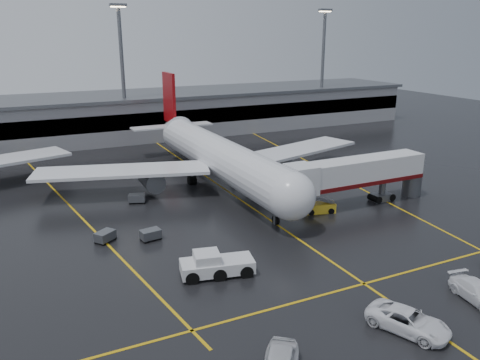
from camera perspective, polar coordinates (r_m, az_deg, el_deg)
name	(u,v)px	position (r m, az deg, el deg)	size (l,w,h in m)	color
ground	(247,205)	(60.02, 0.89, -2.91)	(220.00, 220.00, 0.00)	black
apron_line_centre	(247,205)	(60.02, 0.89, -2.90)	(0.25, 90.00, 0.02)	gold
apron_line_stop	(364,284)	(43.22, 14.40, -11.74)	(60.00, 0.25, 0.02)	gold
apron_line_left	(68,204)	(63.97, -19.60, -2.65)	(0.25, 70.00, 0.02)	gold
apron_line_right	(321,168)	(77.14, 9.53, 1.38)	(0.25, 70.00, 0.02)	gold
terminal	(143,114)	(102.84, -11.30, 7.61)	(122.00, 19.00, 8.60)	gray
light_mast_mid	(122,66)	(94.83, -13.70, 12.89)	(3.00, 1.20, 25.45)	#595B60
light_mast_right	(323,60)	(113.39, 9.72, 13.70)	(3.00, 1.20, 25.45)	#595B60
main_airliner	(216,155)	(67.24, -2.82, 2.99)	(48.80, 45.60, 14.10)	silver
jet_bridge	(357,175)	(60.29, 13.65, 0.61)	(19.90, 3.40, 6.05)	silver
pushback_tractor	(215,265)	(43.00, -2.95, -9.99)	(6.77, 3.92, 2.28)	silver
belt_loader	(319,208)	(58.10, 9.31, -3.23)	(3.95, 2.52, 2.32)	yellow
service_van_a	(408,321)	(37.65, 19.19, -15.39)	(2.69, 5.84, 1.62)	white
service_van_b	(478,293)	(43.43, 26.26, -11.79)	(2.14, 5.27, 1.53)	white
baggage_cart_a	(151,234)	(50.69, -10.49, -6.29)	(2.17, 1.58, 1.12)	#595B60
baggage_cart_b	(105,236)	(51.32, -15.60, -6.35)	(2.38, 2.22, 1.12)	#595B60
baggage_cart_c	(137,198)	(61.84, -12.05, -2.08)	(2.31, 1.88, 1.12)	#595B60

